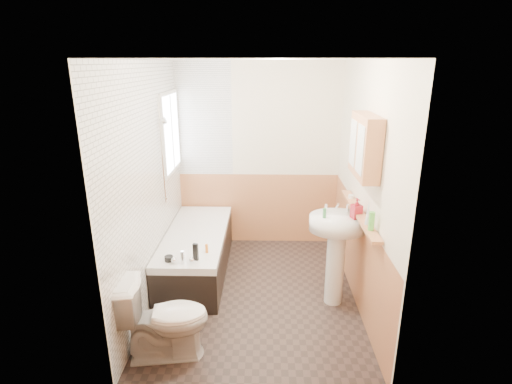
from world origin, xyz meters
TOP-DOWN VIEW (x-y plane):
  - floor at (0.00, 0.00)m, footprint 2.80×2.80m
  - ceiling at (0.00, 0.00)m, footprint 2.80×2.80m
  - wall_back at (0.00, 1.41)m, footprint 2.20×0.02m
  - wall_front at (0.00, -1.41)m, footprint 2.20×0.02m
  - wall_left at (-1.11, 0.00)m, footprint 0.02×2.80m
  - wall_right at (1.11, 0.00)m, footprint 0.02×2.80m
  - wainscot_right at (1.09, 0.00)m, footprint 0.01×2.80m
  - wainscot_front at (0.00, -1.39)m, footprint 2.20×0.01m
  - wainscot_back at (0.00, 1.39)m, footprint 2.20×0.01m
  - tile_cladding_left at (-1.09, 0.00)m, footprint 0.01×2.80m
  - tile_return_back at (-0.73, 1.39)m, footprint 0.75×0.01m
  - window at (-1.06, 0.95)m, footprint 0.03×0.79m
  - bathtub at (-0.73, 0.47)m, footprint 0.70×1.77m
  - shower_riser at (-1.04, 0.39)m, footprint 0.10×0.07m
  - toilet at (-0.76, -1.00)m, footprint 0.81×0.52m
  - sink at (0.84, -0.14)m, footprint 0.58×0.47m
  - pine_shelf at (1.04, -0.17)m, footprint 0.10×1.40m
  - medicine_cabinet at (1.01, -0.27)m, footprint 0.16×0.64m
  - foam_can at (1.04, -0.62)m, footprint 0.05×0.05m
  - green_bottle at (1.04, -0.49)m, footprint 0.05×0.05m
  - black_jar at (1.04, 0.25)m, footprint 0.08×0.08m
  - soap_bottle at (1.00, -0.19)m, footprint 0.15×0.23m
  - clear_bottle at (0.69, -0.19)m, footprint 0.04×0.04m
  - blue_gel at (-0.61, -0.24)m, footprint 0.06×0.04m
  - cream_jar at (-0.88, -0.26)m, footprint 0.10×0.10m
  - orange_bottle at (-0.52, -0.06)m, footprint 0.03×0.03m

SIDE VIEW (x-z plane):
  - floor at x=0.00m, z-range 0.00..0.00m
  - bathtub at x=-0.73m, z-range -0.06..0.61m
  - toilet at x=-0.76m, z-range 0.00..0.74m
  - wainscot_right at x=1.09m, z-range 0.00..1.00m
  - wainscot_front at x=0.00m, z-range 0.00..1.00m
  - wainscot_back at x=0.00m, z-range 0.00..1.00m
  - cream_jar at x=-0.88m, z-range 0.53..0.59m
  - orange_bottle at x=-0.52m, z-range 0.53..0.63m
  - blue_gel at x=-0.61m, z-range 0.53..0.72m
  - sink at x=0.84m, z-range 0.15..1.27m
  - pine_shelf at x=1.04m, z-range 1.02..1.05m
  - soap_bottle at x=1.00m, z-range 1.00..1.09m
  - clear_bottle at x=0.69m, z-range 1.00..1.09m
  - black_jar at x=1.04m, z-range 1.05..1.09m
  - foam_can at x=1.04m, z-range 1.05..1.22m
  - green_bottle at x=1.04m, z-range 1.05..1.29m
  - wall_back at x=0.00m, z-range 0.00..2.50m
  - wall_front at x=0.00m, z-range 0.00..2.50m
  - wall_left at x=-1.11m, z-range 0.00..2.50m
  - wall_right at x=1.11m, z-range 0.00..2.50m
  - tile_cladding_left at x=-1.09m, z-range 0.00..2.50m
  - shower_riser at x=-1.04m, z-range 1.04..2.16m
  - window at x=-1.06m, z-range 1.15..2.15m
  - medicine_cabinet at x=1.01m, z-range 1.45..2.03m
  - tile_return_back at x=-0.73m, z-range 1.00..2.50m
  - ceiling at x=0.00m, z-range 2.50..2.50m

